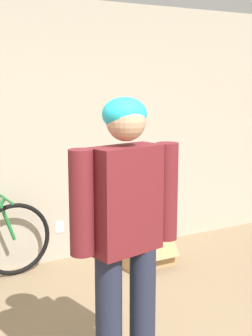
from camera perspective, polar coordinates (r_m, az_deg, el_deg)
name	(u,v)px	position (r m, az deg, el deg)	size (l,w,h in m)	color
wall_back	(0,137)	(4.53, -15.09, 3.62)	(8.00, 0.07, 2.60)	#B7AD99
person	(126,223)	(2.74, -0.01, -6.78)	(0.69, 0.27, 1.73)	#23283D
cardboard_box	(145,253)	(4.81, 2.29, -10.33)	(0.53, 0.45, 0.28)	tan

